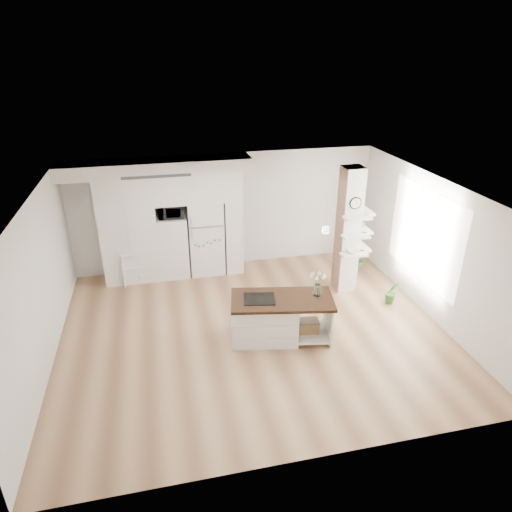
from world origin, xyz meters
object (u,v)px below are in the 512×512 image
at_px(floor_plant_a, 392,292).
at_px(bookshelf, 137,268).
at_px(kitchen_island, 271,317).
at_px(refrigerator, 206,237).

bearing_deg(floor_plant_a, bookshelf, 157.24).
distance_m(kitchen_island, floor_plant_a, 2.81).
xyz_separation_m(bookshelf, floor_plant_a, (5.10, -2.14, -0.07)).
relative_size(kitchen_island, floor_plant_a, 3.77).
relative_size(refrigerator, bookshelf, 2.33).
distance_m(kitchen_island, bookshelf, 3.64).
distance_m(refrigerator, floor_plant_a, 4.26).
height_order(bookshelf, floor_plant_a, bookshelf).
bearing_deg(kitchen_island, bookshelf, 141.17).
bearing_deg(refrigerator, kitchen_island, -75.04).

